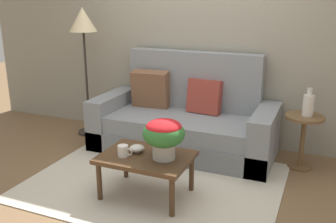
{
  "coord_description": "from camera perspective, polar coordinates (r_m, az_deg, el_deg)",
  "views": [
    {
      "loc": [
        1.46,
        -3.2,
        1.78
      ],
      "look_at": [
        0.02,
        0.2,
        0.66
      ],
      "focal_mm": 40.68,
      "sensor_mm": 36.0,
      "label": 1
    }
  ],
  "objects": [
    {
      "name": "snack_bowl",
      "position": [
        3.52,
        -4.68,
        -5.5
      ],
      "size": [
        0.14,
        0.14,
        0.07
      ],
      "color": "silver",
      "rests_on": "coffee_table"
    },
    {
      "name": "potted_plant",
      "position": [
        3.31,
        -0.63,
        -3.38
      ],
      "size": [
        0.37,
        0.37,
        0.36
      ],
      "color": "#B7B2A8",
      "rests_on": "coffee_table"
    },
    {
      "name": "wall_back",
      "position": [
        4.76,
        5.18,
        12.88
      ],
      "size": [
        6.4,
        0.12,
        2.91
      ],
      "primitive_type": "cube",
      "color": "gray",
      "rests_on": "ground"
    },
    {
      "name": "area_rug",
      "position": [
        3.87,
        -1.93,
        -10.43
      ],
      "size": [
        2.42,
        1.85,
        0.01
      ],
      "primitive_type": "cube",
      "color": "beige",
      "rests_on": "ground"
    },
    {
      "name": "ground_plane",
      "position": [
        3.94,
        -1.42,
        -9.99
      ],
      "size": [
        14.0,
        14.0,
        0.0
      ],
      "primitive_type": "plane",
      "color": "brown"
    },
    {
      "name": "couch",
      "position": [
        4.54,
        2.41,
        -1.67
      ],
      "size": [
        2.12,
        0.91,
        1.14
      ],
      "color": "slate",
      "rests_on": "ground"
    },
    {
      "name": "coffee_mug",
      "position": [
        3.43,
        -6.71,
        -5.88
      ],
      "size": [
        0.14,
        0.1,
        0.1
      ],
      "color": "white",
      "rests_on": "coffee_table"
    },
    {
      "name": "coffee_table",
      "position": [
        3.48,
        -3.29,
        -7.31
      ],
      "size": [
        0.81,
        0.59,
        0.41
      ],
      "color": "#442D1B",
      "rests_on": "ground"
    },
    {
      "name": "floor_lamp",
      "position": [
        5.0,
        -12.57,
        11.84
      ],
      "size": [
        0.35,
        0.35,
        1.65
      ],
      "color": "#2D2823",
      "rests_on": "ground"
    },
    {
      "name": "side_table",
      "position": [
        4.27,
        19.62,
        -2.93
      ],
      "size": [
        0.4,
        0.4,
        0.59
      ],
      "color": "brown",
      "rests_on": "ground"
    },
    {
      "name": "table_vase",
      "position": [
        4.19,
        20.28,
        0.97
      ],
      "size": [
        0.11,
        0.11,
        0.3
      ],
      "color": "silver",
      "rests_on": "side_table"
    }
  ]
}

